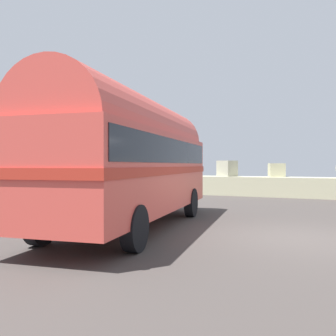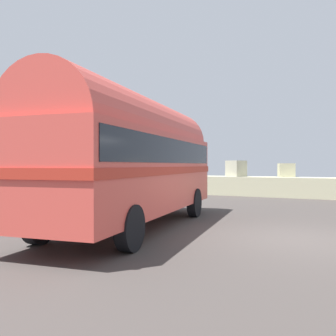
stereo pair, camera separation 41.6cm
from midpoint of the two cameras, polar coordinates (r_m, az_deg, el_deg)
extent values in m
cube|color=#423B38|center=(9.37, 20.22, -10.42)|extent=(32.00, 26.00, 0.02)
cube|color=#B9B793|center=(21.00, 24.17, -2.90)|extent=(31.36, 1.80, 1.10)
cube|color=#B8C784|center=(25.26, -4.77, -0.15)|extent=(0.88, 0.87, 0.79)
cube|color=#A8BD9F|center=(23.12, 2.15, 0.09)|extent=(1.22, 1.30, 1.03)
cube|color=#B3B097|center=(21.65, 11.14, -0.08)|extent=(1.16, 1.20, 0.93)
cube|color=#B7B48E|center=(21.41, 18.52, -0.33)|extent=(1.05, 1.01, 0.76)
cylinder|color=black|center=(13.09, -4.37, -5.11)|extent=(0.42, 0.99, 0.96)
cylinder|color=black|center=(12.40, 5.11, -5.42)|extent=(0.42, 0.99, 0.96)
cylinder|color=black|center=(8.58, -18.21, -8.10)|extent=(0.42, 0.99, 0.96)
cylinder|color=black|center=(7.48, -4.36, -9.35)|extent=(0.42, 0.99, 0.96)
cube|color=#D0483E|center=(10.20, -4.37, -0.66)|extent=(3.64, 8.67, 2.10)
cylinder|color=#D0483E|center=(10.24, -4.37, 5.23)|extent=(3.39, 8.30, 2.20)
cube|color=#B32D1F|center=(10.20, -4.37, -0.36)|extent=(3.70, 8.76, 0.20)
cube|color=black|center=(10.21, -4.37, 2.59)|extent=(3.62, 8.34, 0.64)
cube|color=silver|center=(14.27, 2.35, -3.82)|extent=(2.28, 0.50, 0.28)
camera|label=1|loc=(0.21, -88.77, 0.01)|focal=39.02mm
camera|label=2|loc=(0.21, 91.23, -0.01)|focal=39.02mm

